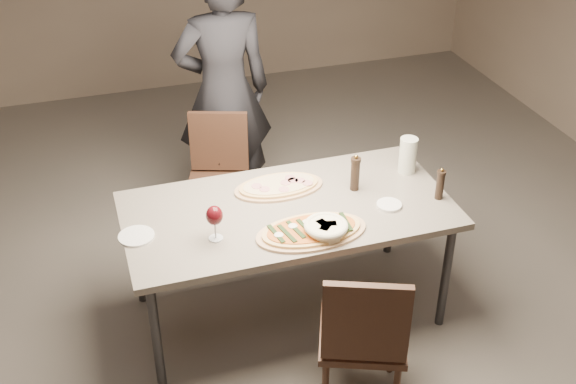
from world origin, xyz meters
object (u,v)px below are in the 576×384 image
object	(u,v)px
chair_near	(363,334)
diner	(223,92)
chair_far	(219,171)
dining_table	(288,216)
bread_basket	(326,228)
zucchini_pizza	(311,231)
carafe	(408,155)
pepper_mill_left	(355,173)
ham_pizza	(279,186)

from	to	relation	value
chair_near	diner	bearing A→B (deg)	117.17
chair_far	diner	bearing A→B (deg)	-93.97
dining_table	chair_far	xyz separation A→B (m)	(-0.19, 0.95, -0.21)
diner	bread_basket	bearing A→B (deg)	96.79
dining_table	zucchini_pizza	xyz separation A→B (m)	(0.04, -0.27, 0.07)
bread_basket	diner	distance (m)	1.57
zucchini_pizza	carafe	xyz separation A→B (m)	(0.75, 0.43, 0.09)
pepper_mill_left	chair_far	distance (m)	1.13
ham_pizza	chair_near	distance (m)	1.05
ham_pizza	chair_near	size ratio (longest dim) A/B	0.58
ham_pizza	chair_near	xyz separation A→B (m)	(0.12, -1.01, -0.26)
chair_far	diner	distance (m)	0.53
zucchini_pizza	chair_near	size ratio (longest dim) A/B	0.66
pepper_mill_left	diner	world-z (taller)	diner
carafe	diner	world-z (taller)	diner
pepper_mill_left	diner	bearing A→B (deg)	112.17
ham_pizza	pepper_mill_left	size ratio (longest dim) A/B	2.32
bread_basket	carafe	world-z (taller)	carafe
dining_table	bread_basket	world-z (taller)	bread_basket
chair_far	zucchini_pizza	bearing A→B (deg)	119.34
chair_near	ham_pizza	bearing A→B (deg)	118.51
dining_table	zucchini_pizza	bearing A→B (deg)	-81.41
ham_pizza	zucchini_pizza	bearing A→B (deg)	-62.43
chair_near	diner	world-z (taller)	diner
carafe	diner	xyz separation A→B (m)	(-0.85, 1.09, 0.05)
pepper_mill_left	chair_near	bearing A→B (deg)	-108.59
bread_basket	chair_near	size ratio (longest dim) A/B	0.26
carafe	chair_far	xyz separation A→B (m)	(-0.97, 0.79, -0.38)
bread_basket	pepper_mill_left	distance (m)	0.50
chair_near	bread_basket	bearing A→B (deg)	114.47
ham_pizza	diner	size ratio (longest dim) A/B	0.29
zucchini_pizza	diner	world-z (taller)	diner
zucchini_pizza	chair_far	size ratio (longest dim) A/B	0.69
carafe	chair_near	xyz separation A→B (m)	(-0.66, -0.96, -0.36)
dining_table	ham_pizza	distance (m)	0.21
pepper_mill_left	carafe	world-z (taller)	pepper_mill_left
ham_pizza	carafe	bearing A→B (deg)	20.52
chair_far	ham_pizza	bearing A→B (deg)	123.47
chair_far	diner	world-z (taller)	diner
zucchini_pizza	bread_basket	distance (m)	0.08
carafe	pepper_mill_left	bearing A→B (deg)	-166.10
pepper_mill_left	diner	distance (m)	1.27
ham_pizza	diner	distance (m)	1.05
ham_pizza	pepper_mill_left	world-z (taller)	pepper_mill_left
zucchini_pizza	pepper_mill_left	distance (m)	0.51
ham_pizza	diner	world-z (taller)	diner
dining_table	chair_near	size ratio (longest dim) A/B	2.01
dining_table	pepper_mill_left	size ratio (longest dim) A/B	8.04
chair_far	chair_near	bearing A→B (deg)	118.87
chair_far	pepper_mill_left	bearing A→B (deg)	143.19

